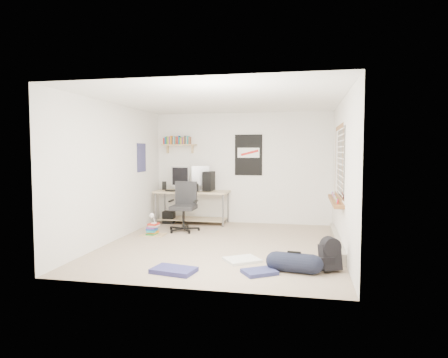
% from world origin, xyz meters
% --- Properties ---
extents(floor, '(4.00, 4.50, 0.01)m').
position_xyz_m(floor, '(0.00, 0.00, -0.01)').
color(floor, gray).
rests_on(floor, ground).
extents(ceiling, '(4.00, 4.50, 0.01)m').
position_xyz_m(ceiling, '(0.00, 0.00, 2.50)').
color(ceiling, white).
rests_on(ceiling, ground).
extents(back_wall, '(4.00, 0.01, 2.50)m').
position_xyz_m(back_wall, '(0.00, 2.25, 1.25)').
color(back_wall, silver).
rests_on(back_wall, ground).
extents(left_wall, '(0.01, 4.50, 2.50)m').
position_xyz_m(left_wall, '(-2.00, 0.00, 1.25)').
color(left_wall, silver).
rests_on(left_wall, ground).
extents(right_wall, '(0.01, 4.50, 2.50)m').
position_xyz_m(right_wall, '(2.00, 0.00, 1.25)').
color(right_wall, silver).
rests_on(right_wall, ground).
extents(desk, '(1.77, 1.04, 0.75)m').
position_xyz_m(desk, '(-1.09, 1.94, 0.36)').
color(desk, '#C9B08B').
rests_on(desk, floor).
extents(monitor_left, '(0.41, 0.12, 0.44)m').
position_xyz_m(monitor_left, '(-1.29, 1.71, 0.98)').
color(monitor_left, '#99999D').
rests_on(monitor_left, desk).
extents(monitor_right, '(0.41, 0.22, 0.44)m').
position_xyz_m(monitor_right, '(-0.91, 2.00, 0.97)').
color(monitor_right, '#9B9CA0').
rests_on(monitor_right, desk).
extents(pc_tower, '(0.20, 0.41, 0.43)m').
position_xyz_m(pc_tower, '(-0.70, 1.95, 0.97)').
color(pc_tower, black).
rests_on(pc_tower, desk).
extents(keyboard, '(0.40, 0.16, 0.02)m').
position_xyz_m(keyboard, '(-1.43, 1.71, 0.76)').
color(keyboard, black).
rests_on(keyboard, desk).
extents(speaker_left, '(0.12, 0.12, 0.19)m').
position_xyz_m(speaker_left, '(-1.75, 1.93, 0.85)').
color(speaker_left, black).
rests_on(speaker_left, desk).
extents(speaker_right, '(0.09, 0.09, 0.17)m').
position_xyz_m(speaker_right, '(-0.91, 1.64, 0.84)').
color(speaker_right, black).
rests_on(speaker_right, desk).
extents(office_chair, '(0.69, 0.69, 1.02)m').
position_xyz_m(office_chair, '(-1.02, 1.04, 0.49)').
color(office_chair, black).
rests_on(office_chair, floor).
extents(wall_shelf, '(0.80, 0.22, 0.24)m').
position_xyz_m(wall_shelf, '(-1.45, 2.14, 1.78)').
color(wall_shelf, tan).
rests_on(wall_shelf, back_wall).
extents(poster_back_wall, '(0.62, 0.03, 0.92)m').
position_xyz_m(poster_back_wall, '(0.15, 2.23, 1.55)').
color(poster_back_wall, black).
rests_on(poster_back_wall, back_wall).
extents(poster_left_wall, '(0.02, 0.42, 0.60)m').
position_xyz_m(poster_left_wall, '(-1.99, 1.20, 1.50)').
color(poster_left_wall, navy).
rests_on(poster_left_wall, left_wall).
extents(window, '(0.10, 1.50, 1.26)m').
position_xyz_m(window, '(1.95, 0.30, 1.45)').
color(window, brown).
rests_on(window, right_wall).
extents(baseboard_heater, '(0.08, 2.50, 0.18)m').
position_xyz_m(baseboard_heater, '(1.96, 0.30, 0.09)').
color(baseboard_heater, '#B7B2A8').
rests_on(baseboard_heater, floor).
extents(backpack, '(0.33, 0.30, 0.36)m').
position_xyz_m(backpack, '(1.75, -1.20, 0.20)').
color(backpack, black).
rests_on(backpack, floor).
extents(duffel_bag, '(0.30, 0.30, 0.52)m').
position_xyz_m(duffel_bag, '(1.27, -1.33, 0.14)').
color(duffel_bag, black).
rests_on(duffel_bag, floor).
extents(tshirt, '(0.63, 0.61, 0.04)m').
position_xyz_m(tshirt, '(0.50, -0.93, 0.02)').
color(tshirt, silver).
rests_on(tshirt, floor).
extents(jeans_a, '(0.63, 0.46, 0.06)m').
position_xyz_m(jeans_a, '(-0.32, -1.66, 0.03)').
color(jeans_a, navy).
rests_on(jeans_a, floor).
extents(jeans_b, '(0.53, 0.50, 0.05)m').
position_xyz_m(jeans_b, '(0.82, -1.49, 0.03)').
color(jeans_b, navy).
rests_on(jeans_b, floor).
extents(book_stack, '(0.49, 0.45, 0.27)m').
position_xyz_m(book_stack, '(-1.49, 0.56, 0.15)').
color(book_stack, olive).
rests_on(book_stack, floor).
extents(desk_lamp, '(0.14, 0.20, 0.18)m').
position_xyz_m(desk_lamp, '(-1.47, 0.54, 0.38)').
color(desk_lamp, silver).
rests_on(desk_lamp, book_stack).
extents(subwoofer, '(0.26, 0.26, 0.27)m').
position_xyz_m(subwoofer, '(-1.61, 1.84, 0.14)').
color(subwoofer, black).
rests_on(subwoofer, floor).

